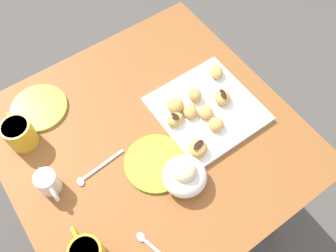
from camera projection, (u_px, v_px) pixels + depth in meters
ground_plane at (157, 207)px, 1.68m from camera, size 8.00×8.00×0.00m
dining_table at (152, 156)px, 1.18m from camera, size 0.84×0.85×0.72m
pastry_plate_square at (207, 109)px, 1.10m from camera, size 0.30×0.30×0.02m
coffee_mug_mustard_right at (19, 133)px, 1.01m from camera, size 0.12×0.09×0.09m
cream_pitcher_white at (48, 182)px, 0.95m from camera, size 0.10×0.06×0.07m
ice_cream_bowl at (185, 175)px, 0.96m from camera, size 0.12×0.12×0.09m
saucer_lime_left at (39, 108)px, 1.11m from camera, size 0.18×0.18×0.01m
saucer_lime_right at (156, 163)px, 1.01m from camera, size 0.18×0.18×0.01m
loose_spoon_near_saucer at (95, 172)px, 1.00m from camera, size 0.03×0.16×0.01m
loose_spoon_by_plate at (155, 249)px, 0.90m from camera, size 0.16×0.05×0.01m
beignet_0 at (216, 124)px, 1.05m from camera, size 0.04×0.05×0.03m
beignet_1 at (222, 97)px, 1.09m from camera, size 0.07×0.07×0.03m
chocolate_drizzle_1 at (223, 94)px, 1.08m from camera, size 0.04×0.03×0.00m
beignet_2 at (206, 112)px, 1.07m from camera, size 0.06×0.06×0.03m
beignet_3 at (216, 72)px, 1.14m from camera, size 0.07×0.06×0.03m
beignet_4 at (195, 95)px, 1.09m from camera, size 0.06×0.06×0.04m
beignet_5 at (175, 119)px, 1.06m from camera, size 0.05×0.06×0.03m
chocolate_drizzle_5 at (175, 117)px, 1.04m from camera, size 0.03×0.02×0.00m
beignet_6 at (190, 111)px, 1.07m from camera, size 0.07×0.06×0.03m
beignet_7 at (176, 106)px, 1.07m from camera, size 0.06×0.06×0.04m
beignet_8 at (198, 148)px, 1.00m from camera, size 0.07×0.07×0.04m
chocolate_drizzle_8 at (198, 145)px, 0.99m from camera, size 0.03×0.04×0.00m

